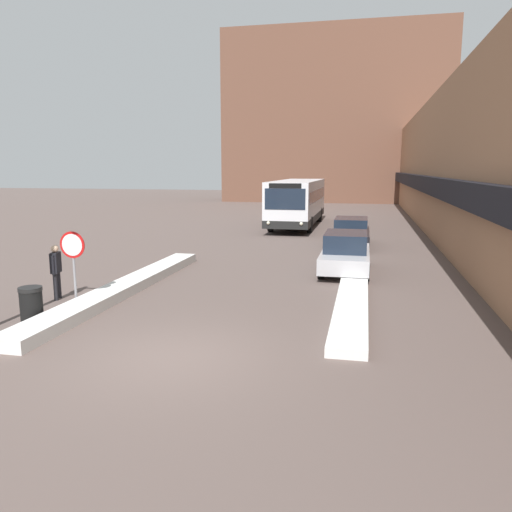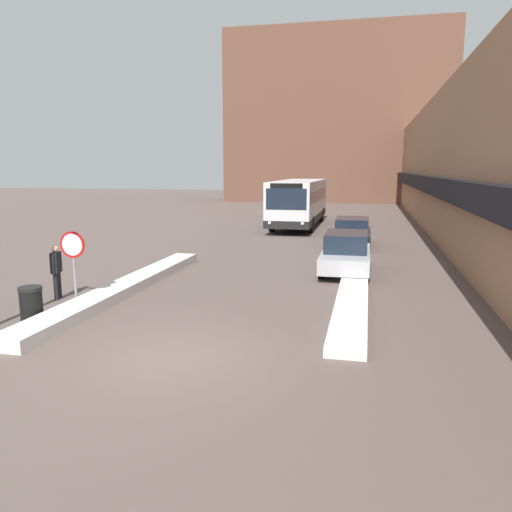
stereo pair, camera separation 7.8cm
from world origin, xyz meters
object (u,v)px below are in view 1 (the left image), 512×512
Objects in this scene: city_bus at (298,201)px; pedestrian at (56,267)px; parked_car_front at (346,252)px; stop_sign at (73,253)px; trash_bin at (31,305)px; parked_car_middle at (351,232)px.

city_bus is 6.69× the size of pedestrian.
parked_car_front is at bearing 110.29° from pedestrian.
stop_sign is at bearing 41.46° from pedestrian.
stop_sign reaches higher than trash_bin.
city_bus reaches higher than parked_car_front.
parked_car_front reaches higher than trash_bin.
parked_car_middle is at bearing 90.00° from parked_car_front.
pedestrian reaches higher than parked_car_middle.
stop_sign reaches higher than parked_car_front.
pedestrian is at bearing 108.94° from trash_bin.
pedestrian is at bearing -102.20° from city_bus.
stop_sign is 1.31× the size of pedestrian.
city_bus is 2.58× the size of parked_car_front.
parked_car_middle is 16.77m from trash_bin.
parked_car_front is at bearing -75.49° from city_bus.
pedestrian is at bearing 146.69° from stop_sign.
parked_car_front is at bearing 47.31° from trash_bin.
city_bus reaches higher than stop_sign.
parked_car_middle is at bearing 131.30° from pedestrian.
trash_bin is (-0.27, -1.58, -1.11)m from stop_sign.
parked_car_middle is (3.86, -8.23, -0.98)m from city_bus.
parked_car_front is 11.22m from trash_bin.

